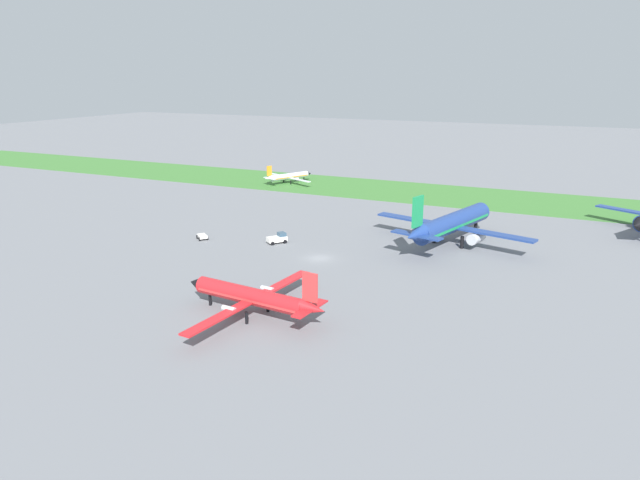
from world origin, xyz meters
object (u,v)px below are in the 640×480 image
(airplane_midfield_jet, at_px, (452,223))
(airplane_taxiing_turboprop, at_px, (289,176))
(pushback_tug_near_gate, at_px, (278,238))
(baggage_cart_midfield, at_px, (202,236))
(airplane_foreground_turboprop, at_px, (253,296))

(airplane_midfield_jet, bearing_deg, airplane_taxiing_turboprop, 68.31)
(pushback_tug_near_gate, height_order, baggage_cart_midfield, pushback_tug_near_gate)
(baggage_cart_midfield, bearing_deg, pushback_tug_near_gate, 54.53)
(airplane_foreground_turboprop, relative_size, pushback_tug_near_gate, 6.38)
(pushback_tug_near_gate, bearing_deg, airplane_taxiing_turboprop, 62.63)
(baggage_cart_midfield, bearing_deg, airplane_taxiing_turboprop, 141.34)
(airplane_midfield_jet, relative_size, airplane_foreground_turboprop, 1.22)
(airplane_foreground_turboprop, distance_m, airplane_taxiing_turboprop, 94.91)
(pushback_tug_near_gate, distance_m, baggage_cart_midfield, 14.83)
(airplane_midfield_jet, bearing_deg, pushback_tug_near_gate, 128.52)
(airplane_midfield_jet, xyz_separation_m, airplane_foreground_turboprop, (-16.03, -43.82, -1.22))
(airplane_midfield_jet, relative_size, pushback_tug_near_gate, 7.76)
(airplane_foreground_turboprop, height_order, pushback_tug_near_gate, airplane_foreground_turboprop)
(airplane_taxiing_turboprop, relative_size, pushback_tug_near_gate, 4.50)
(airplane_midfield_jet, distance_m, pushback_tug_near_gate, 32.25)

